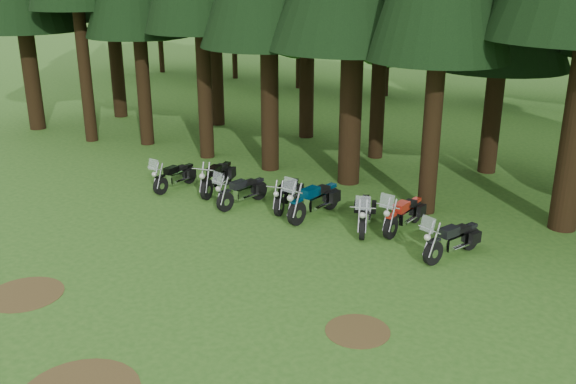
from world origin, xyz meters
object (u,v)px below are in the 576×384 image
at_px(motorcycle_0, 175,177).
at_px(motorcycle_7, 452,241).
at_px(motorcycle_1, 217,178).
at_px(motorcycle_3, 287,195).
at_px(motorcycle_6, 403,215).
at_px(motorcycle_4, 314,201).
at_px(motorcycle_2, 242,192).
at_px(motorcycle_5, 364,214).

bearing_deg(motorcycle_0, motorcycle_7, -0.22).
bearing_deg(motorcycle_1, motorcycle_0, -172.42).
bearing_deg(motorcycle_3, motorcycle_6, -9.32).
xyz_separation_m(motorcycle_1, motorcycle_7, (8.52, -1.12, -0.02)).
height_order(motorcycle_0, motorcycle_4, motorcycle_4).
bearing_deg(motorcycle_6, motorcycle_2, -166.10).
xyz_separation_m(motorcycle_4, motorcycle_6, (2.76, 0.38, -0.05)).
bearing_deg(motorcycle_4, motorcycle_0, -169.70).
xyz_separation_m(motorcycle_1, motorcycle_5, (5.72, -0.53, -0.02)).
distance_m(motorcycle_2, motorcycle_6, 5.29).
distance_m(motorcycle_0, motorcycle_2, 2.95).
bearing_deg(motorcycle_2, motorcycle_1, 168.40).
xyz_separation_m(motorcycle_1, motorcycle_2, (1.50, -0.68, -0.03)).
xyz_separation_m(motorcycle_3, motorcycle_5, (2.85, -0.40, 0.03)).
bearing_deg(motorcycle_5, motorcycle_4, 155.38).
xyz_separation_m(motorcycle_0, motorcycle_6, (8.19, 0.48, 0.04)).
bearing_deg(motorcycle_6, motorcycle_1, -173.45).
relative_size(motorcycle_2, motorcycle_6, 0.95).
height_order(motorcycle_4, motorcycle_6, motorcycle_4).
bearing_deg(motorcycle_1, motorcycle_7, -19.22).
distance_m(motorcycle_5, motorcycle_7, 2.86).
bearing_deg(motorcycle_4, motorcycle_1, -176.58).
relative_size(motorcycle_3, motorcycle_7, 0.96).
xyz_separation_m(motorcycle_2, motorcycle_6, (5.25, 0.66, 0.02)).
height_order(motorcycle_2, motorcycle_7, motorcycle_7).
bearing_deg(motorcycle_5, motorcycle_3, 151.49).
bearing_deg(motorcycle_0, motorcycle_1, 22.62).
height_order(motorcycle_0, motorcycle_6, motorcycle_6).
bearing_deg(motorcycle_2, motorcycle_0, -170.57).
bearing_deg(motorcycle_4, motorcycle_6, 17.20).
relative_size(motorcycle_1, motorcycle_2, 1.08).
xyz_separation_m(motorcycle_1, motorcycle_3, (2.87, -0.13, -0.05)).
bearing_deg(motorcycle_3, motorcycle_4, -24.74).
height_order(motorcycle_3, motorcycle_5, motorcycle_5).
xyz_separation_m(motorcycle_0, motorcycle_1, (1.44, 0.51, 0.05)).
relative_size(motorcycle_3, motorcycle_5, 0.96).
height_order(motorcycle_2, motorcycle_6, motorcycle_6).
distance_m(motorcycle_0, motorcycle_3, 4.32).
distance_m(motorcycle_2, motorcycle_7, 7.04).
relative_size(motorcycle_0, motorcycle_2, 0.97).
bearing_deg(motorcycle_0, motorcycle_4, 4.32).
distance_m(motorcycle_1, motorcycle_2, 1.65).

